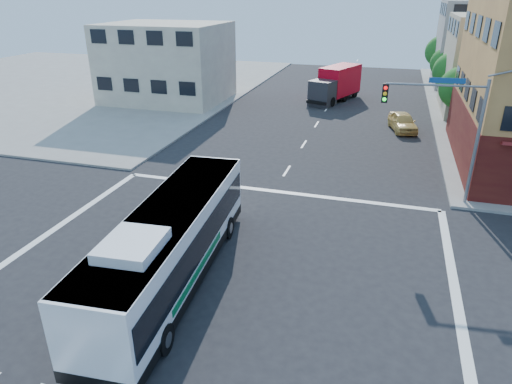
% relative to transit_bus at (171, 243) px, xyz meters
% --- Properties ---
extents(ground, '(120.00, 120.00, 0.00)m').
position_rel_transit_bus_xyz_m(ground, '(1.69, 0.60, -1.79)').
color(ground, black).
rests_on(ground, ground).
extents(sidewalk_nw, '(50.00, 50.00, 0.15)m').
position_rel_transit_bus_xyz_m(sidewalk_nw, '(-33.31, 35.60, -1.72)').
color(sidewalk_nw, gray).
rests_on(sidewalk_nw, ground).
extents(building_east_far, '(12.06, 10.06, 10.00)m').
position_rel_transit_bus_xyz_m(building_east_far, '(18.67, 48.58, 3.21)').
color(building_east_far, '#9B9B96').
rests_on(building_east_far, ground).
extents(building_west, '(12.06, 10.06, 8.00)m').
position_rel_transit_bus_xyz_m(building_west, '(-15.33, 30.58, 2.21)').
color(building_west, beige).
rests_on(building_west, ground).
extents(signal_mast_ne, '(7.91, 1.13, 8.07)m').
position_rel_transit_bus_xyz_m(signal_mast_ne, '(10.77, 11.22, 3.19)').
color(signal_mast_ne, gray).
rests_on(signal_mast_ne, ground).
extents(street_tree_a, '(3.60, 3.60, 5.53)m').
position_rel_transit_bus_xyz_m(street_tree_a, '(13.59, 28.53, 1.80)').
color(street_tree_a, '#351F13').
rests_on(street_tree_a, ground).
extents(street_tree_b, '(3.80, 3.80, 5.79)m').
position_rel_transit_bus_xyz_m(street_tree_b, '(13.59, 36.53, 1.96)').
color(street_tree_b, '#351F13').
rests_on(street_tree_b, ground).
extents(street_tree_c, '(3.40, 3.40, 5.29)m').
position_rel_transit_bus_xyz_m(street_tree_c, '(13.59, 44.53, 1.67)').
color(street_tree_c, '#351F13').
rests_on(street_tree_c, ground).
extents(street_tree_d, '(4.00, 4.00, 6.03)m').
position_rel_transit_bus_xyz_m(street_tree_d, '(13.59, 52.53, 2.09)').
color(street_tree_d, '#351F13').
rests_on(street_tree_d, ground).
extents(transit_bus, '(3.54, 12.53, 3.66)m').
position_rel_transit_bus_xyz_m(transit_bus, '(0.00, 0.00, 0.00)').
color(transit_bus, black).
rests_on(transit_bus, ground).
extents(box_truck, '(4.90, 8.27, 3.59)m').
position_rel_transit_bus_xyz_m(box_truck, '(1.98, 35.61, -0.05)').
color(box_truck, '#28282D').
rests_on(box_truck, ground).
extents(parked_car, '(2.85, 4.80, 1.53)m').
position_rel_transit_bus_xyz_m(parked_car, '(9.05, 25.76, -1.03)').
color(parked_car, '#DFB85D').
rests_on(parked_car, ground).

